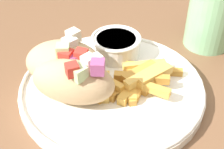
{
  "coord_description": "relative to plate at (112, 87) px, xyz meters",
  "views": [
    {
      "loc": [
        -0.12,
        -0.34,
        1.06
      ],
      "look_at": [
        -0.04,
        -0.01,
        0.79
      ],
      "focal_mm": 50.0,
      "sensor_mm": 36.0,
      "label": 1
    }
  ],
  "objects": [
    {
      "name": "sauce_ramekin",
      "position": [
        0.03,
        0.07,
        0.02
      ],
      "size": [
        0.08,
        0.08,
        0.03
      ],
      "color": "white",
      "rests_on": "plate"
    },
    {
      "name": "water_glass",
      "position": [
        0.2,
        0.09,
        0.05
      ],
      "size": [
        0.08,
        0.08,
        0.12
      ],
      "color": "#8CCC93",
      "rests_on": "table"
    },
    {
      "name": "fries_pile",
      "position": [
        0.03,
        -0.01,
        0.01
      ],
      "size": [
        0.14,
        0.09,
        0.03
      ],
      "color": "gold",
      "rests_on": "plate"
    },
    {
      "name": "plate",
      "position": [
        0.0,
        0.0,
        0.0
      ],
      "size": [
        0.27,
        0.27,
        0.02
      ],
      "color": "white",
      "rests_on": "table"
    },
    {
      "name": "table",
      "position": [
        0.04,
        0.01,
        -0.07
      ],
      "size": [
        1.57,
        1.57,
        0.75
      ],
      "color": "brown",
      "rests_on": "ground_plane"
    },
    {
      "name": "pita_sandwich_near",
      "position": [
        -0.06,
        -0.01,
        0.04
      ],
      "size": [
        0.13,
        0.11,
        0.07
      ],
      "rotation": [
        0.0,
        0.0,
        -0.48
      ],
      "color": "tan",
      "rests_on": "plate"
    },
    {
      "name": "pita_sandwich_far",
      "position": [
        -0.06,
        0.03,
        0.03
      ],
      "size": [
        0.13,
        0.12,
        0.07
      ],
      "rotation": [
        0.0,
        0.0,
        -0.4
      ],
      "color": "tan",
      "rests_on": "plate"
    }
  ]
}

